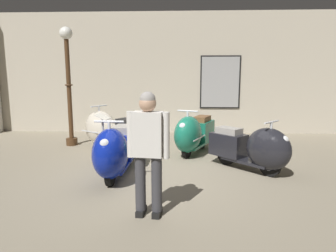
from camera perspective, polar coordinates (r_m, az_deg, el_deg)
The scene contains 9 objects.
ground_plane at distance 5.47m, azimuth -1.60°, elevation -9.18°, with size 60.00×60.00×0.00m, color gray.
showroom_back_wall at distance 9.30m, azimuth -0.91°, elevation 9.92°, with size 18.00×0.63×3.63m.
scooter_0 at distance 7.13m, azimuth -11.23°, elevation -0.89°, with size 1.72×1.39×1.06m.
scooter_1 at distance 5.20m, azimuth -10.06°, elevation -4.75°, with size 0.58×1.76×1.06m.
scooter_2 at distance 6.72m, azimuth 4.69°, elevation -1.49°, with size 1.11×1.75×1.04m.
scooter_3 at distance 5.70m, azimuth 16.24°, elevation -4.11°, with size 1.46×1.47×0.99m.
lamppost at distance 7.88m, azimuth -18.43°, elevation 8.65°, with size 0.31×0.31×2.92m.
visitor_0 at distance 3.69m, azimuth -3.80°, elevation -3.77°, with size 0.53×0.28×1.58m.
info_stanchion at distance 6.10m, azimuth -12.19°, elevation -3.31°, with size 0.28×0.34×1.02m.
Camera 1 is at (0.38, -5.17, 1.77)m, focal length 32.02 mm.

